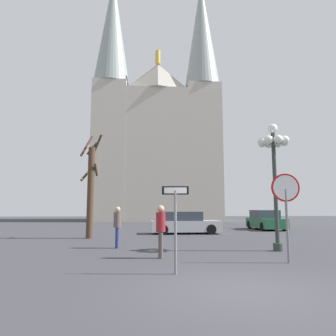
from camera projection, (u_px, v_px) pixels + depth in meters
ground_plane at (242, 291)px, 6.32m from camera, size 120.00×120.00×0.00m
cathedral at (156, 138)px, 43.93m from camera, size 17.27×11.63×35.10m
stop_sign at (286, 199)px, 9.78m from camera, size 0.89×0.12×2.76m
one_way_arrow_sign at (175, 217)px, 8.09m from camera, size 0.71×0.09×2.24m
street_lamp at (274, 158)px, 12.71m from camera, size 1.30×1.30×5.13m
bare_tree at (91, 188)px, 17.75m from camera, size 1.29×1.02×5.98m
parked_car_near_green at (265, 220)px, 24.65m from camera, size 1.94×4.17×1.53m
parked_car_far_silver at (184, 223)px, 20.67m from camera, size 4.57×1.91×1.45m
pedestrian_walking at (161, 226)px, 10.57m from camera, size 0.32×0.32×1.77m
pedestrian_standing at (117, 223)px, 13.23m from camera, size 0.32×0.32×1.73m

